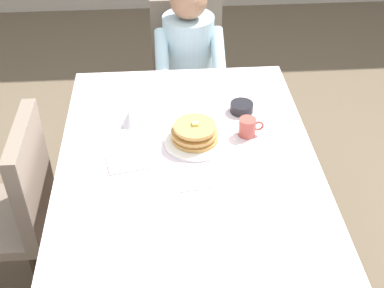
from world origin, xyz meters
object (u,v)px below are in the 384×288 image
Objects in this scene: dining_table_main at (188,174)px; bowl_butter at (242,107)px; syrup_pitcher at (129,118)px; fork_left_of_plate at (152,147)px; spoon_near_edge at (198,189)px; chair_left_side at (15,203)px; chair_diner at (187,65)px; knife_right_of_plate at (238,143)px; cup_coffee at (248,127)px; diner_person at (189,58)px; plate_breakfast at (195,141)px; breakfast_stack at (195,132)px.

dining_table_main is 13.85× the size of bowl_butter.
fork_left_of_plate is (0.10, -0.17, -0.04)m from syrup_pitcher.
syrup_pitcher is 0.53m from spoon_near_edge.
chair_left_side reaches higher than spoon_near_edge.
fork_left_of_plate is at bearing -82.05° from chair_left_side.
chair_diner reaches higher than knife_right_of_plate.
syrup_pitcher is at bearing 70.37° from chair_diner.
bowl_butter is 0.50m from fork_left_of_plate.
cup_coffee is 0.42m from spoon_near_edge.
dining_table_main is 0.38m from syrup_pitcher.
chair_left_side is 0.63m from syrup_pitcher.
diner_person is 1.21m from spoon_near_edge.
bowl_butter is 0.61× the size of fork_left_of_plate.
cup_coffee is at bearing -90.59° from bowl_butter.
cup_coffee is 0.63× the size of fork_left_of_plate.
cup_coffee is (1.05, 0.14, 0.25)m from chair_left_side.
chair_left_side is 1.13m from bowl_butter.
syrup_pitcher is at bearing -63.45° from chair_left_side.
diner_person reaches higher than cup_coffee.
chair_left_side is 8.23× the size of cup_coffee.
dining_table_main is 0.45m from bowl_butter.
syrup_pitcher is at bearing 66.71° from diner_person.
plate_breakfast is (0.04, 0.11, 0.10)m from dining_table_main.
chair_diner is at bearing 70.37° from syrup_pitcher.
dining_table_main is 5.44× the size of plate_breakfast.
plate_breakfast is at bearing -82.51° from chair_left_side.
bowl_butter is 0.54m from syrup_pitcher.
syrup_pitcher is at bearing 134.27° from dining_table_main.
dining_table_main is 19.05× the size of syrup_pitcher.
breakfast_stack is at bearing 80.84° from spoon_near_edge.
knife_right_of_plate is at bearing 47.19° from spoon_near_edge.
breakfast_stack is at bearing 88.18° from chair_diner.
fork_left_of_plate is at bearing -173.99° from plate_breakfast.
chair_diner reaches higher than dining_table_main.
plate_breakfast is 0.30m from spoon_near_edge.
chair_left_side is at bearing 180.00° from dining_table_main.
knife_right_of_plate is (-0.05, -0.24, -0.02)m from bowl_butter.
breakfast_stack is at bearing -82.24° from chair_left_side.
diner_person is 5.35× the size of breakfast_stack.
bowl_butter reaches higher than knife_right_of_plate.
chair_left_side is at bearing -172.13° from cup_coffee.
fork_left_of_plate is at bearing 78.38° from chair_diner.
dining_table_main is 1.64× the size of chair_diner.
knife_right_of_plate is (0.16, -0.93, 0.07)m from diner_person.
breakfast_stack is 1.90× the size of bowl_butter.
plate_breakfast is 3.50× the size of syrup_pitcher.
diner_person reaches higher than chair_diner.
spoon_near_edge is (0.03, -0.19, 0.09)m from dining_table_main.
diner_person is 0.94m from knife_right_of_plate.
knife_right_of_plate is 1.33× the size of spoon_near_edge.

